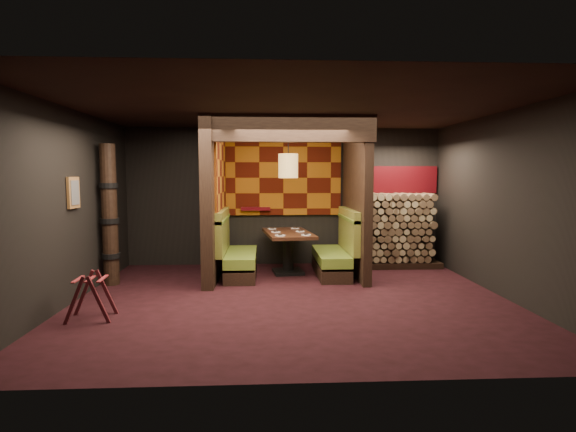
# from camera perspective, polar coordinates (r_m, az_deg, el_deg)

# --- Properties ---
(floor) EXTENTS (6.50, 5.50, 0.02)m
(floor) POSITION_cam_1_polar(r_m,az_deg,el_deg) (6.91, 0.57, -10.61)
(floor) COLOR black
(floor) RESTS_ON ground
(ceiling) EXTENTS (6.50, 5.50, 0.02)m
(ceiling) POSITION_cam_1_polar(r_m,az_deg,el_deg) (6.72, 0.60, 13.63)
(ceiling) COLOR black
(ceiling) RESTS_ON ground
(wall_back) EXTENTS (6.50, 0.02, 2.85)m
(wall_back) POSITION_cam_1_polar(r_m,az_deg,el_deg) (9.42, -0.46, 2.48)
(wall_back) COLOR black
(wall_back) RESTS_ON ground
(wall_front) EXTENTS (6.50, 0.02, 2.85)m
(wall_front) POSITION_cam_1_polar(r_m,az_deg,el_deg) (3.93, 3.10, -1.41)
(wall_front) COLOR black
(wall_front) RESTS_ON ground
(wall_left) EXTENTS (0.02, 5.50, 2.85)m
(wall_left) POSITION_cam_1_polar(r_m,az_deg,el_deg) (7.24, -26.14, 1.11)
(wall_left) COLOR black
(wall_left) RESTS_ON ground
(wall_right) EXTENTS (0.02, 5.50, 2.85)m
(wall_right) POSITION_cam_1_polar(r_m,az_deg,el_deg) (7.60, 25.93, 1.29)
(wall_right) COLOR black
(wall_right) RESTS_ON ground
(partition_left) EXTENTS (0.20, 2.20, 2.85)m
(partition_left) POSITION_cam_1_polar(r_m,az_deg,el_deg) (8.35, -9.42, 2.05)
(partition_left) COLOR black
(partition_left) RESTS_ON floor
(partition_right) EXTENTS (0.15, 2.10, 2.85)m
(partition_right) POSITION_cam_1_polar(r_m,az_deg,el_deg) (8.53, 8.62, 2.13)
(partition_right) COLOR black
(partition_right) RESTS_ON floor
(header_beam) EXTENTS (2.85, 0.18, 0.44)m
(header_beam) POSITION_cam_1_polar(r_m,az_deg,el_deg) (7.39, 0.05, 11.07)
(header_beam) COLOR black
(header_beam) RESTS_ON partition_left
(tapa_back_panel) EXTENTS (2.40, 0.06, 1.55)m
(tapa_back_panel) POSITION_cam_1_polar(r_m,az_deg,el_deg) (9.36, -0.61, 4.88)
(tapa_back_panel) COLOR #904D0D
(tapa_back_panel) RESTS_ON wall_back
(tapa_side_panel) EXTENTS (0.04, 1.85, 1.45)m
(tapa_side_panel) POSITION_cam_1_polar(r_m,az_deg,el_deg) (8.50, -8.53, 4.99)
(tapa_side_panel) COLOR #904D0D
(tapa_side_panel) RESTS_ON partition_left
(lacquer_shelf) EXTENTS (0.60, 0.12, 0.07)m
(lacquer_shelf) POSITION_cam_1_polar(r_m,az_deg,el_deg) (9.32, -4.12, 0.92)
(lacquer_shelf) COLOR #4F0910
(lacquer_shelf) RESTS_ON wall_back
(booth_bench_left) EXTENTS (0.68, 1.60, 1.14)m
(booth_bench_left) POSITION_cam_1_polar(r_m,az_deg,el_deg) (8.44, -6.68, -4.89)
(booth_bench_left) COLOR black
(booth_bench_left) RESTS_ON floor
(booth_bench_right) EXTENTS (0.68, 1.60, 1.14)m
(booth_bench_right) POSITION_cam_1_polar(r_m,az_deg,el_deg) (8.53, 6.16, -4.78)
(booth_bench_right) COLOR black
(booth_bench_right) RESTS_ON floor
(dining_table) EXTENTS (1.00, 1.60, 0.80)m
(dining_table) POSITION_cam_1_polar(r_m,az_deg,el_deg) (8.57, 0.01, -3.60)
(dining_table) COLOR black
(dining_table) RESTS_ON floor
(place_settings) EXTENTS (0.78, 1.27, 0.03)m
(place_settings) POSITION_cam_1_polar(r_m,az_deg,el_deg) (8.54, 0.01, -1.96)
(place_settings) COLOR white
(place_settings) RESTS_ON dining_table
(pendant_lamp) EXTENTS (0.37, 0.37, 1.03)m
(pendant_lamp) POSITION_cam_1_polar(r_m,az_deg,el_deg) (8.42, 0.03, 6.38)
(pendant_lamp) COLOR #AD8646
(pendant_lamp) RESTS_ON ceiling
(framed_picture) EXTENTS (0.05, 0.36, 0.46)m
(framed_picture) POSITION_cam_1_polar(r_m,az_deg,el_deg) (7.30, -25.58, 2.69)
(framed_picture) COLOR olive
(framed_picture) RESTS_ON wall_left
(luggage_rack) EXTENTS (0.63, 0.46, 0.65)m
(luggage_rack) POSITION_cam_1_polar(r_m,az_deg,el_deg) (6.47, -23.74, -9.11)
(luggage_rack) COLOR #431418
(luggage_rack) RESTS_ON floor
(totem_column) EXTENTS (0.31, 0.31, 2.40)m
(totem_column) POSITION_cam_1_polar(r_m,az_deg,el_deg) (8.20, -21.71, 0.02)
(totem_column) COLOR black
(totem_column) RESTS_ON floor
(firewood_stack) EXTENTS (1.73, 0.70, 1.50)m
(firewood_stack) POSITION_cam_1_polar(r_m,az_deg,el_deg) (9.45, 13.63, -1.77)
(firewood_stack) COLOR black
(firewood_stack) RESTS_ON floor
(mosaic_header) EXTENTS (1.83, 0.10, 0.56)m
(mosaic_header) POSITION_cam_1_polar(r_m,az_deg,el_deg) (9.70, 13.21, 4.52)
(mosaic_header) COLOR maroon
(mosaic_header) RESTS_ON wall_back
(bay_front_post) EXTENTS (0.08, 0.08, 2.85)m
(bay_front_post) POSITION_cam_1_polar(r_m,az_deg,el_deg) (8.80, 8.86, 2.22)
(bay_front_post) COLOR black
(bay_front_post) RESTS_ON floor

